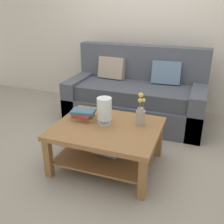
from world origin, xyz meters
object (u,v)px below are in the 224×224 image
Objects in this scene: coffee_table at (107,138)px; couch at (136,96)px; book_stack_main at (84,114)px; flower_pitcher at (141,114)px; glass_hurricane_vase at (104,110)px.

couch is at bearing 91.63° from coffee_table.
flower_pitcher is (0.61, 0.08, 0.07)m from book_stack_main.
flower_pitcher is (0.34, -1.11, 0.22)m from couch.
couch reaches higher than glass_hurricane_vase.
coffee_table is 0.30m from glass_hurricane_vase.
glass_hurricane_vase is 0.38m from flower_pitcher.
couch is 1.25m from glass_hurricane_vase.
couch is 5.62× the size of flower_pitcher.
couch is 1.23m from book_stack_main.
couch reaches higher than book_stack_main.
flower_pitcher is at bearing -72.80° from couch.
flower_pitcher is at bearing 27.69° from coffee_table.
couch is 6.78× the size of glass_hurricane_vase.
flower_pitcher is (0.31, 0.16, 0.25)m from coffee_table.
glass_hurricane_vase is at bearing -90.54° from couch.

